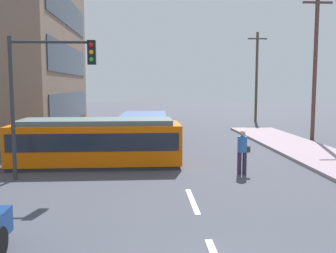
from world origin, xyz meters
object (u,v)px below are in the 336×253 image
at_px(streetcar_tram, 97,141).
at_px(pedestrian_crossing, 242,150).
at_px(utility_pole_mid, 315,65).
at_px(utility_pole_far, 257,75).
at_px(traffic_light_mast, 46,80).
at_px(city_bus, 144,127).

relative_size(streetcar_tram, pedestrian_crossing, 4.19).
distance_m(utility_pole_mid, utility_pole_far, 12.37).
bearing_deg(pedestrian_crossing, streetcar_tram, 160.71).
relative_size(pedestrian_crossing, utility_pole_far, 0.20).
height_order(streetcar_tram, traffic_light_mast, traffic_light_mast).
height_order(city_bus, pedestrian_crossing, city_bus).
xyz_separation_m(city_bus, pedestrian_crossing, (3.75, -7.68, -0.06)).
bearing_deg(streetcar_tram, traffic_light_mast, -121.40).
bearing_deg(pedestrian_crossing, city_bus, 116.03).
bearing_deg(streetcar_tram, pedestrian_crossing, -19.29).
distance_m(city_bus, pedestrian_crossing, 8.54).
distance_m(city_bus, utility_pole_mid, 11.06).
height_order(city_bus, traffic_light_mast, traffic_light_mast).
bearing_deg(traffic_light_mast, streetcar_tram, 58.60).
bearing_deg(utility_pole_mid, traffic_light_mast, -146.73).
height_order(utility_pole_mid, utility_pole_far, utility_pole_mid).
distance_m(pedestrian_crossing, utility_pole_mid, 11.54).
height_order(traffic_light_mast, utility_pole_mid, utility_pole_mid).
height_order(streetcar_tram, pedestrian_crossing, streetcar_tram).
relative_size(city_bus, utility_pole_mid, 0.60).
xyz_separation_m(streetcar_tram, city_bus, (1.95, 5.68, -0.01)).
relative_size(pedestrian_crossing, utility_pole_mid, 0.19).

